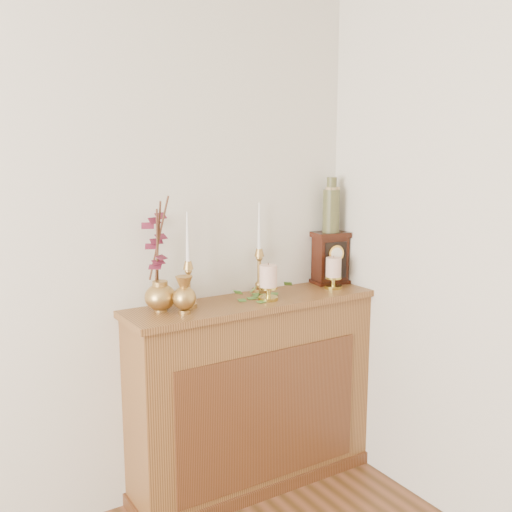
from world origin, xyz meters
TOP-DOWN VIEW (x-y plane):
  - console_shelf at (1.40, 2.10)m, footprint 1.24×0.34m
  - candlestick_left at (1.08, 2.13)m, footprint 0.07×0.07m
  - candlestick_center at (1.50, 2.20)m, footprint 0.07×0.07m
  - bud_vase at (1.02, 2.04)m, footprint 0.10×0.10m
  - ginger_jar at (0.96, 2.17)m, footprint 0.21×0.22m
  - pillar_candle_left at (1.45, 2.05)m, footprint 0.09×0.09m
  - pillar_candle_right at (1.85, 2.07)m, footprint 0.09×0.09m
  - ivy_garland at (1.48, 2.10)m, footprint 0.34×0.16m
  - mantel_clock at (1.92, 2.17)m, footprint 0.20×0.15m
  - ceramic_vase at (1.92, 2.18)m, footprint 0.09×0.09m

SIDE VIEW (x-z plane):
  - console_shelf at x=1.40m, z-range -0.03..0.90m
  - ivy_garland at x=1.48m, z-range 0.91..0.98m
  - bud_vase at x=1.02m, z-range 0.93..1.09m
  - pillar_candle_right at x=1.85m, z-range 0.93..1.10m
  - pillar_candle_left at x=1.45m, z-range 0.93..1.11m
  - mantel_clock at x=1.92m, z-range 0.93..1.20m
  - candlestick_left at x=1.08m, z-range 0.86..1.28m
  - candlestick_center at x=1.50m, z-range 0.85..1.29m
  - ginger_jar at x=0.96m, z-range 0.90..1.41m
  - ceramic_vase at x=1.92m, z-range 1.18..1.46m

